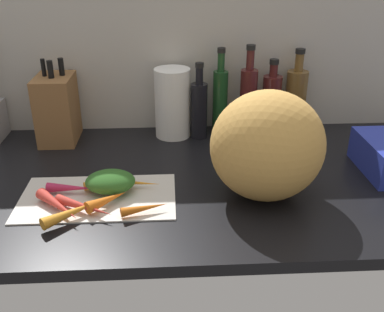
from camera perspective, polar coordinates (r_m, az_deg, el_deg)
The scene contains 20 objects.
ground_plane at distance 127.90cm, azimuth -1.38°, elevation -3.02°, with size 170.00×80.00×3.00cm, color black.
wall_back at distance 153.76cm, azimuth -2.00°, elevation 14.39°, with size 170.00×3.00×60.00cm, color #BCB7AD.
cutting_board at distance 118.23cm, azimuth -11.96°, elevation -5.14°, with size 40.01×23.09×0.80cm, color beige.
carrot_0 at distance 120.58cm, azimuth -8.30°, elevation -3.37°, with size 2.17×2.17×17.97cm, color orange.
carrot_1 at distance 111.45cm, azimuth -13.67°, elevation -6.33°, with size 2.65×2.65×16.24cm, color red.
carrot_2 at distance 113.33cm, azimuth -16.79°, elevation -6.07°, with size 2.99×2.99×16.39cm, color red.
carrot_3 at distance 120.39cm, azimuth -15.20°, elevation -3.97°, with size 2.67×2.67×12.74cm, color #B2264C.
carrot_4 at distance 121.42cm, azimuth -10.54°, elevation -3.30°, with size 2.29×2.29×13.50cm, color orange.
carrot_5 at distance 112.49cm, azimuth -10.84°, elevation -5.55°, with size 3.18×3.18×11.24cm, color orange.
carrot_6 at distance 108.69cm, azimuth -6.12°, elevation -6.66°, with size 2.33×2.33×11.51cm, color orange.
carrot_7 at distance 109.74cm, azimuth -15.04°, elevation -6.95°, with size 2.97×2.97×15.42cm, color orange.
carrot_greens_pile at distance 118.25cm, azimuth -10.43°, elevation -3.23°, with size 13.02×10.01×5.51cm, color #2D6023.
winter_squash at distance 112.34cm, azimuth 9.61°, elevation 1.27°, with size 28.69×25.94×28.26cm, color gold.
knife_block at distance 152.52cm, azimuth -16.89°, elevation 5.82°, with size 11.63×16.43×27.25cm.
paper_towel_roll at distance 149.75cm, azimuth -2.49°, elevation 6.79°, with size 11.92×11.92×23.20cm, color white.
bottle_0 at distance 148.47cm, azimuth 0.92°, elevation 6.11°, with size 5.47×5.47×25.64cm.
bottle_1 at distance 152.13cm, azimuth 3.62°, elevation 7.21°, with size 5.05×5.05×29.48cm.
bottle_2 at distance 151.66cm, azimuth 7.19°, elevation 7.17°, with size 5.73×5.73×30.68cm.
bottle_3 at distance 155.54cm, azimuth 10.09°, elevation 6.74°, with size 6.44×6.44×25.51cm.
bottle_4 at distance 158.74cm, azimuth 13.11°, elevation 7.14°, with size 7.21×7.21×28.59cm.
Camera 1 is at (-3.15, -112.37, 59.52)cm, focal length 41.63 mm.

